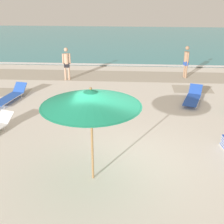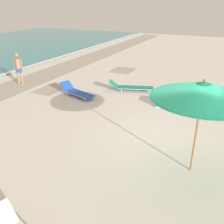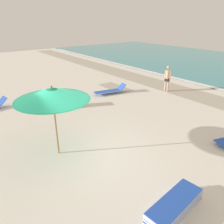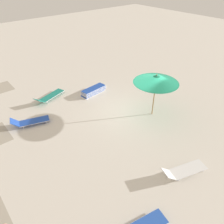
{
  "view_description": "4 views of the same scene",
  "coord_description": "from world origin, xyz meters",
  "px_view_note": "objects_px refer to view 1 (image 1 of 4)",
  "views": [
    {
      "loc": [
        0.17,
        -7.92,
        5.01
      ],
      "look_at": [
        -0.44,
        1.59,
        1.0
      ],
      "focal_mm": 50.0,
      "sensor_mm": 36.0,
      "label": 1
    },
    {
      "loc": [
        -6.91,
        -1.19,
        4.3
      ],
      "look_at": [
        -0.32,
        1.91,
        1.07
      ],
      "focal_mm": 40.0,
      "sensor_mm": 36.0,
      "label": 2
    },
    {
      "loc": [
        5.92,
        -3.34,
        4.68
      ],
      "look_at": [
        -0.7,
        1.68,
        1.09
      ],
      "focal_mm": 35.0,
      "sensor_mm": 36.0,
      "label": 3
    },
    {
      "loc": [
        -7.65,
        8.14,
        7.68
      ],
      "look_at": [
        -0.31,
        2.02,
        1.09
      ],
      "focal_mm": 35.0,
      "sensor_mm": 36.0,
      "label": 4
    }
  ],
  "objects_px": {
    "sun_lounger_under_umbrella": "(10,96)",
    "sun_lounger_near_water_left": "(193,97)",
    "beach_umbrella": "(91,98)",
    "beachgoer_wading_adult": "(67,62)",
    "beachgoer_shoreline_child": "(186,60)"
  },
  "relations": [
    {
      "from": "sun_lounger_under_umbrella",
      "to": "sun_lounger_near_water_left",
      "type": "xyz_separation_m",
      "value": [
        8.21,
        0.35,
        0.0
      ]
    },
    {
      "from": "sun_lounger_under_umbrella",
      "to": "sun_lounger_near_water_left",
      "type": "height_order",
      "value": "sun_lounger_under_umbrella"
    },
    {
      "from": "beach_umbrella",
      "to": "beachgoer_shoreline_child",
      "type": "relative_size",
      "value": 1.49
    },
    {
      "from": "sun_lounger_under_umbrella",
      "to": "beachgoer_shoreline_child",
      "type": "relative_size",
      "value": 1.27
    },
    {
      "from": "sun_lounger_under_umbrella",
      "to": "sun_lounger_near_water_left",
      "type": "distance_m",
      "value": 8.22
    },
    {
      "from": "sun_lounger_under_umbrella",
      "to": "beachgoer_shoreline_child",
      "type": "distance_m",
      "value": 9.49
    },
    {
      "from": "sun_lounger_near_water_left",
      "to": "beachgoer_shoreline_child",
      "type": "xyz_separation_m",
      "value": [
        0.23,
        3.9,
        0.79
      ]
    },
    {
      "from": "beachgoer_shoreline_child",
      "to": "sun_lounger_near_water_left",
      "type": "bearing_deg",
      "value": -23.17
    },
    {
      "from": "sun_lounger_under_umbrella",
      "to": "beachgoer_wading_adult",
      "type": "relative_size",
      "value": 1.27
    },
    {
      "from": "sun_lounger_under_umbrella",
      "to": "beachgoer_wading_adult",
      "type": "height_order",
      "value": "beachgoer_wading_adult"
    },
    {
      "from": "beach_umbrella",
      "to": "beachgoer_shoreline_child",
      "type": "xyz_separation_m",
      "value": [
        3.98,
        10.02,
        -1.34
      ]
    },
    {
      "from": "beach_umbrella",
      "to": "sun_lounger_near_water_left",
      "type": "bearing_deg",
      "value": 58.48
    },
    {
      "from": "sun_lounger_under_umbrella",
      "to": "beachgoer_wading_adult",
      "type": "distance_m",
      "value": 3.98
    },
    {
      "from": "beachgoer_wading_adult",
      "to": "beachgoer_shoreline_child",
      "type": "bearing_deg",
      "value": 176.02
    },
    {
      "from": "sun_lounger_under_umbrella",
      "to": "beach_umbrella",
      "type": "bearing_deg",
      "value": -40.44
    }
  ]
}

